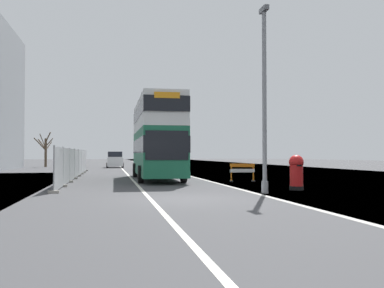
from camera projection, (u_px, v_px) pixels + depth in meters
name	position (u px, v px, depth m)	size (l,w,h in m)	color
ground	(200.00, 200.00, 15.20)	(140.00, 280.00, 0.10)	#424244
double_decker_bus	(157.00, 138.00, 26.96)	(2.84, 10.96, 5.08)	#196042
lamppost_foreground	(264.00, 105.00, 17.33)	(0.29, 0.70, 7.83)	gray
red_pillar_postbox	(296.00, 171.00, 18.87)	(0.66, 0.66, 1.60)	black
roadworks_barrier	(242.00, 171.00, 24.67)	(1.51, 0.58, 1.07)	orange
construction_site_fence	(76.00, 164.00, 28.89)	(0.44, 24.00, 2.01)	#A8AAAD
car_oncoming_near	(148.00, 160.00, 42.79)	(2.02, 4.42, 2.18)	slate
car_receding_mid	(115.00, 160.00, 51.92)	(2.09, 3.82, 1.99)	silver
bare_tree_far_verge_mid	(45.00, 149.00, 54.20)	(2.41, 2.72, 4.55)	#4C3D2D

